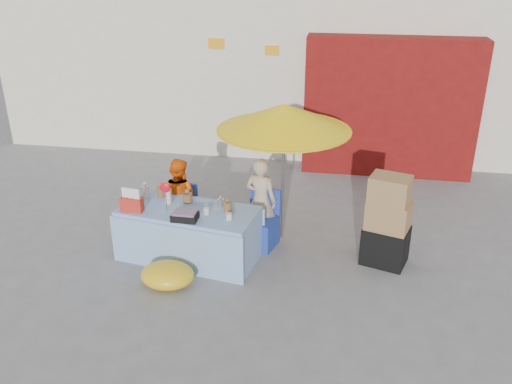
% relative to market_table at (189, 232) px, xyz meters
% --- Properties ---
extents(ground, '(80.00, 80.00, 0.00)m').
position_rel_market_table_xyz_m(ground, '(0.68, -0.42, -0.38)').
color(ground, slate).
rests_on(ground, ground).
extents(market_table, '(2.07, 1.21, 1.18)m').
position_rel_market_table_xyz_m(market_table, '(0.00, 0.00, 0.00)').
color(market_table, '#96BDF1').
rests_on(market_table, ground).
extents(chair_left, '(0.59, 0.58, 0.85)m').
position_rel_market_table_xyz_m(chair_left, '(-0.32, 0.49, -0.13)').
color(chair_left, '#223B9C').
rests_on(chair_left, ground).
extents(chair_right, '(0.59, 0.58, 0.85)m').
position_rel_market_table_xyz_m(chair_right, '(0.93, 0.49, -0.13)').
color(chair_right, '#223B9C').
rests_on(chair_right, ground).
extents(vendor_orange, '(0.70, 0.61, 1.24)m').
position_rel_market_table_xyz_m(vendor_orange, '(-0.32, 0.63, 0.23)').
color(vendor_orange, '#FF630D').
rests_on(vendor_orange, ground).
extents(vendor_beige, '(0.55, 0.43, 1.32)m').
position_rel_market_table_xyz_m(vendor_beige, '(0.93, 0.63, 0.28)').
color(vendor_beige, tan).
rests_on(vendor_beige, ground).
extents(umbrella, '(1.90, 1.90, 2.09)m').
position_rel_market_table_xyz_m(umbrella, '(1.23, 0.78, 1.51)').
color(umbrella, gray).
rests_on(umbrella, ground).
extents(box_stack, '(0.71, 0.64, 1.31)m').
position_rel_market_table_xyz_m(box_stack, '(2.73, 0.30, 0.22)').
color(box_stack, black).
rests_on(box_stack, ground).
extents(tarp_bundle, '(0.82, 0.72, 0.32)m').
position_rel_market_table_xyz_m(tarp_bundle, '(-0.08, -0.77, -0.22)').
color(tarp_bundle, gold).
rests_on(tarp_bundle, ground).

